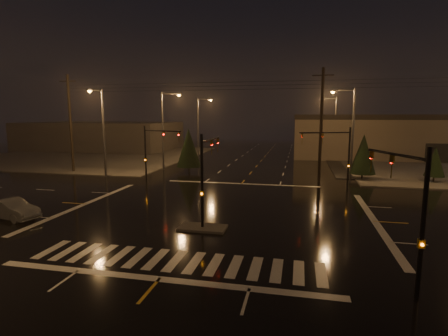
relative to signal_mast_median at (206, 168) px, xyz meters
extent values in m
plane|color=black|center=(0.00, 3.07, -3.75)|extent=(140.00, 140.00, 0.00)
cube|color=#44413D|center=(-30.00, 33.07, -3.69)|extent=(36.00, 36.00, 0.12)
cube|color=#44413D|center=(0.00, -0.93, -3.68)|extent=(3.00, 1.60, 0.15)
cube|color=beige|center=(0.00, -5.93, -3.75)|extent=(15.00, 2.60, 0.01)
cube|color=beige|center=(0.00, -7.93, -3.75)|extent=(16.00, 0.50, 0.01)
cube|color=beige|center=(0.00, 14.07, -3.75)|extent=(16.00, 0.50, 0.01)
cube|color=#3D3736|center=(-35.00, 45.07, -0.95)|extent=(30.00, 18.00, 5.60)
cylinder|color=black|center=(0.00, -0.93, -0.75)|extent=(0.18, 0.18, 6.00)
cylinder|color=black|center=(0.00, 1.32, 1.75)|extent=(0.12, 4.50, 0.12)
imported|color=#594707|center=(0.00, 3.35, 1.70)|extent=(0.16, 0.20, 1.00)
cube|color=#594707|center=(0.00, -0.93, -1.45)|extent=(0.25, 0.18, 0.35)
cylinder|color=black|center=(10.50, 13.57, -0.75)|extent=(0.18, 0.18, 6.00)
cylinder|color=black|center=(8.15, 12.72, 1.75)|extent=(4.74, 1.82, 0.12)
imported|color=#594707|center=(6.04, 11.95, 1.70)|extent=(0.24, 0.22, 1.00)
cube|color=#594707|center=(10.50, 13.57, -1.45)|extent=(0.25, 0.18, 0.35)
cylinder|color=black|center=(-10.50, 13.57, -0.75)|extent=(0.18, 0.18, 6.00)
cylinder|color=black|center=(-8.15, 12.72, 1.75)|extent=(4.74, 1.82, 0.12)
imported|color=#594707|center=(-6.04, 11.95, 1.70)|extent=(0.24, 0.22, 1.00)
cube|color=#594707|center=(-10.50, 13.57, -1.45)|extent=(0.25, 0.18, 0.35)
cylinder|color=black|center=(10.50, -7.43, -0.75)|extent=(0.18, 0.18, 6.00)
cylinder|color=black|center=(9.82, -5.55, 1.75)|extent=(1.48, 3.80, 0.12)
imported|color=#594707|center=(9.20, -3.86, 1.70)|extent=(0.22, 0.24, 1.00)
cube|color=#594707|center=(10.50, -7.43, -1.45)|extent=(0.25, 0.18, 0.35)
cylinder|color=#38383A|center=(-11.50, 21.07, 1.25)|extent=(0.24, 0.24, 10.00)
cylinder|color=#38383A|center=(-10.30, 21.07, 6.05)|extent=(2.40, 0.14, 0.14)
cube|color=#38383A|center=(-9.20, 21.07, 6.00)|extent=(0.70, 0.30, 0.18)
sphere|color=#FF9F2D|center=(-9.20, 21.07, 5.87)|extent=(0.32, 0.32, 0.32)
cylinder|color=#38383A|center=(-11.50, 37.07, 1.25)|extent=(0.24, 0.24, 10.00)
cylinder|color=#38383A|center=(-10.30, 37.07, 6.05)|extent=(2.40, 0.14, 0.14)
cube|color=#38383A|center=(-9.20, 37.07, 6.00)|extent=(0.70, 0.30, 0.18)
sphere|color=#FF9F2D|center=(-9.20, 37.07, 5.87)|extent=(0.32, 0.32, 0.32)
cylinder|color=#38383A|center=(11.50, 19.07, 1.25)|extent=(0.24, 0.24, 10.00)
cylinder|color=#38383A|center=(10.30, 19.07, 6.05)|extent=(2.40, 0.14, 0.14)
cube|color=#38383A|center=(9.20, 19.07, 6.00)|extent=(0.70, 0.30, 0.18)
sphere|color=#FF9F2D|center=(9.20, 19.07, 5.87)|extent=(0.32, 0.32, 0.32)
cylinder|color=#38383A|center=(11.50, 39.07, 1.25)|extent=(0.24, 0.24, 10.00)
cylinder|color=#38383A|center=(10.30, 39.07, 6.05)|extent=(2.40, 0.14, 0.14)
cube|color=#38383A|center=(9.20, 39.07, 6.00)|extent=(0.70, 0.30, 0.18)
sphere|color=#FF9F2D|center=(9.20, 39.07, 5.87)|extent=(0.32, 0.32, 0.32)
cylinder|color=#38383A|center=(-16.00, 14.57, 1.25)|extent=(0.24, 0.24, 10.00)
cylinder|color=#38383A|center=(-16.00, 13.37, 6.05)|extent=(0.14, 2.40, 0.14)
cube|color=#38383A|center=(-16.00, 12.27, 6.00)|extent=(0.30, 0.70, 0.18)
sphere|color=#FF9F2D|center=(-16.00, 12.27, 5.87)|extent=(0.32, 0.32, 0.32)
cylinder|color=black|center=(-22.00, 17.07, 2.25)|extent=(0.32, 0.32, 12.00)
cube|color=black|center=(-22.00, 17.07, 7.45)|extent=(2.20, 0.12, 0.12)
cylinder|color=black|center=(8.00, 17.07, 2.25)|extent=(0.32, 0.32, 12.00)
cube|color=black|center=(8.00, 17.07, 7.45)|extent=(2.20, 0.12, 0.12)
cylinder|color=black|center=(12.74, 19.27, -3.40)|extent=(0.18, 0.18, 0.70)
cone|color=black|center=(12.74, 19.27, -0.86)|extent=(2.81, 2.81, 4.39)
cylinder|color=black|center=(19.90, 19.02, -3.40)|extent=(0.18, 0.18, 0.70)
cone|color=black|center=(19.90, 19.02, -1.47)|extent=(2.02, 2.02, 3.16)
cylinder|color=black|center=(-7.70, 20.11, -3.40)|extent=(0.18, 0.18, 0.70)
cone|color=black|center=(-7.70, 20.11, -0.65)|extent=(3.07, 3.07, 4.79)
imported|color=#565A5E|center=(-13.52, -1.67, -3.05)|extent=(4.50, 2.35, 1.41)
camera|label=1|loc=(5.86, -21.42, 3.40)|focal=28.00mm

